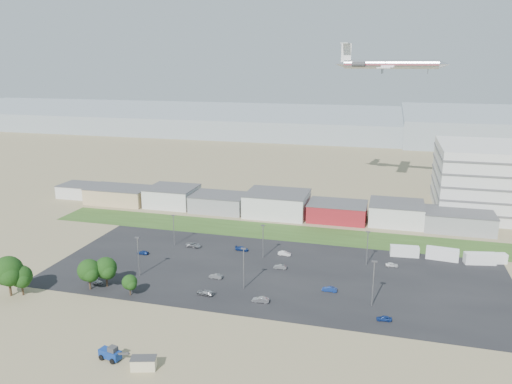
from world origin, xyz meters
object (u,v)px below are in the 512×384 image
(parked_car_4, at_px, (216,276))
(parked_car_5, at_px, (143,252))
(portable_shed, at_px, (144,363))
(parked_car_2, at_px, (384,318))
(airliner, at_px, (391,64))
(parked_car_6, at_px, (242,249))
(tree_far_left, at_px, (8,274))
(parked_car_1, at_px, (329,289))
(parked_car_10, at_px, (95,282))
(box_trailer_a, at_px, (404,251))
(parked_car_8, at_px, (392,265))
(parked_car_11, at_px, (285,253))
(parked_car_3, at_px, (205,293))
(parked_car_13, at_px, (261,300))
(parked_car_9, at_px, (194,245))
(parked_car_7, at_px, (280,267))

(parked_car_4, height_order, parked_car_5, parked_car_4)
(portable_shed, height_order, parked_car_2, portable_shed)
(airliner, distance_m, parked_car_6, 101.13)
(tree_far_left, xyz_separation_m, parked_car_1, (73.18, 22.33, -5.02))
(parked_car_2, height_order, parked_car_10, parked_car_10)
(parked_car_6, relative_size, parked_car_10, 1.01)
(tree_far_left, relative_size, parked_car_2, 3.42)
(box_trailer_a, relative_size, parked_car_6, 1.99)
(box_trailer_a, bearing_deg, parked_car_5, -170.56)
(box_trailer_a, distance_m, parked_car_8, 9.58)
(parked_car_10, bearing_deg, airliner, -30.06)
(airliner, distance_m, parked_car_11, 97.32)
(parked_car_4, bearing_deg, parked_car_6, -178.88)
(parked_car_3, height_order, parked_car_13, parked_car_13)
(parked_car_1, distance_m, parked_car_2, 17.21)
(parked_car_5, bearing_deg, box_trailer_a, 105.41)
(parked_car_2, relative_size, parked_car_6, 0.82)
(parked_car_9, relative_size, parked_car_10, 1.18)
(tree_far_left, bearing_deg, parked_car_2, 7.41)
(parked_car_2, bearing_deg, tree_far_left, -89.32)
(box_trailer_a, relative_size, parked_car_4, 2.24)
(parked_car_6, bearing_deg, portable_shed, -173.96)
(parked_car_8, bearing_deg, parked_car_7, 102.99)
(airliner, height_order, parked_car_4, airliner)
(airliner, relative_size, parked_car_10, 11.16)
(parked_car_8, bearing_deg, parked_car_1, 138.63)
(box_trailer_a, bearing_deg, parked_car_6, -174.84)
(parked_car_3, bearing_deg, parked_car_13, 95.09)
(parked_car_1, height_order, parked_car_10, parked_car_1)
(parked_car_6, height_order, parked_car_13, parked_car_13)
(parked_car_2, distance_m, parked_car_7, 35.00)
(parked_car_6, xyz_separation_m, parked_car_7, (13.88, -10.16, -0.00))
(box_trailer_a, relative_size, airliner, 0.18)
(parked_car_10, distance_m, parked_car_11, 52.37)
(parked_car_9, bearing_deg, parked_car_6, -80.67)
(parked_car_9, bearing_deg, parked_car_3, -148.03)
(parked_car_6, relative_size, parked_car_13, 1.02)
(parked_car_9, distance_m, parked_car_13, 40.89)
(parked_car_5, bearing_deg, parked_car_9, 128.93)
(parked_car_10, height_order, parked_car_11, parked_car_11)
(parked_car_3, relative_size, parked_car_6, 1.06)
(parked_car_11, bearing_deg, parked_car_7, -171.96)
(parked_car_13, bearing_deg, parked_car_5, -120.30)
(tree_far_left, height_order, parked_car_13, tree_far_left)
(parked_car_4, height_order, parked_car_6, parked_car_4)
(parked_car_1, bearing_deg, portable_shed, -34.09)
(parked_car_4, bearing_deg, parked_car_7, 128.65)
(parked_car_7, relative_size, parked_car_8, 1.04)
(parked_car_9, distance_m, parked_car_10, 33.61)
(parked_car_10, bearing_deg, portable_shed, -133.78)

